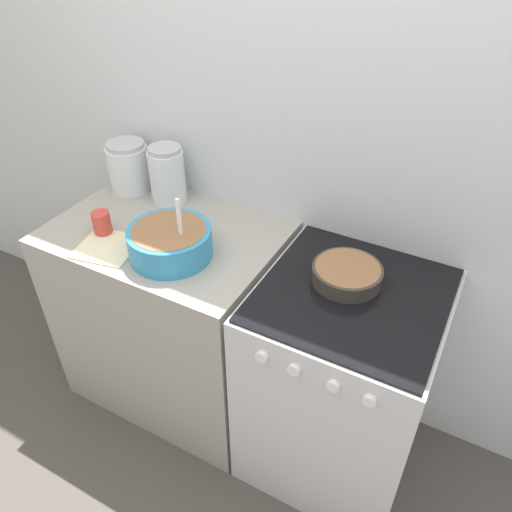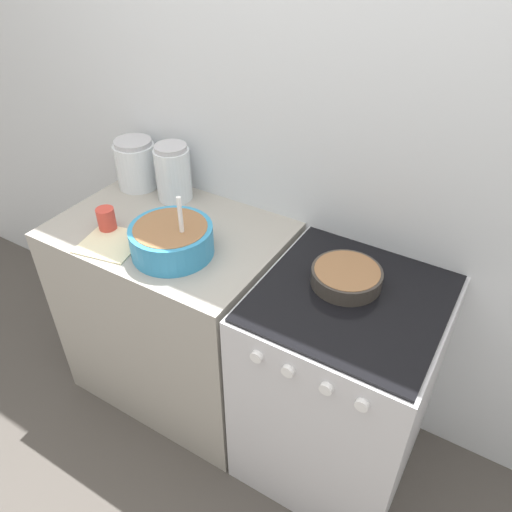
# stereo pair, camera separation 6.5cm
# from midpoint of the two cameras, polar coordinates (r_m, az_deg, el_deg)

# --- Properties ---
(ground_plane) EXTENTS (12.00, 12.00, 0.00)m
(ground_plane) POSITION_cam_midpoint_polar(r_m,az_deg,el_deg) (2.27, -2.59, -23.48)
(ground_plane) COLOR #4C4742
(wall_back) EXTENTS (4.78, 0.05, 2.40)m
(wall_back) POSITION_cam_midpoint_polar(r_m,az_deg,el_deg) (1.87, 7.66, 12.06)
(wall_back) COLOR silver
(wall_back) RESTS_ON ground_plane
(countertop_cabinet) EXTENTS (0.89, 0.63, 0.89)m
(countertop_cabinet) POSITION_cam_midpoint_polar(r_m,az_deg,el_deg) (2.25, -8.07, -6.36)
(countertop_cabinet) COLOR #9E998E
(countertop_cabinet) RESTS_ON ground_plane
(stove) EXTENTS (0.62, 0.65, 0.89)m
(stove) POSITION_cam_midpoint_polar(r_m,az_deg,el_deg) (1.99, 10.38, -14.23)
(stove) COLOR silver
(stove) RESTS_ON ground_plane
(mixing_bowl) EXTENTS (0.30, 0.30, 0.25)m
(mixing_bowl) POSITION_cam_midpoint_polar(r_m,az_deg,el_deg) (1.80, -8.61, 1.99)
(mixing_bowl) COLOR #338CBF
(mixing_bowl) RESTS_ON countertop_cabinet
(baking_pan) EXTENTS (0.24, 0.24, 0.06)m
(baking_pan) POSITION_cam_midpoint_polar(r_m,az_deg,el_deg) (1.70, 11.38, -2.31)
(baking_pan) COLOR #38332D
(baking_pan) RESTS_ON stove
(storage_jar_left) EXTENTS (0.18, 0.18, 0.21)m
(storage_jar_left) POSITION_cam_midpoint_polar(r_m,az_deg,el_deg) (2.26, -12.68, 9.90)
(storage_jar_left) COLOR silver
(storage_jar_left) RESTS_ON countertop_cabinet
(storage_jar_middle) EXTENTS (0.15, 0.15, 0.24)m
(storage_jar_middle) POSITION_cam_midpoint_polar(r_m,az_deg,el_deg) (2.13, -8.54, 9.01)
(storage_jar_middle) COLOR silver
(storage_jar_middle) RESTS_ON countertop_cabinet
(tin_can) EXTENTS (0.07, 0.07, 0.09)m
(tin_can) POSITION_cam_midpoint_polar(r_m,az_deg,el_deg) (2.00, -15.84, 4.05)
(tin_can) COLOR #CC3F33
(tin_can) RESTS_ON countertop_cabinet
(recipe_page) EXTENTS (0.25, 0.24, 0.01)m
(recipe_page) POSITION_cam_midpoint_polar(r_m,az_deg,el_deg) (1.93, -15.33, 1.44)
(recipe_page) COLOR beige
(recipe_page) RESTS_ON countertop_cabinet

